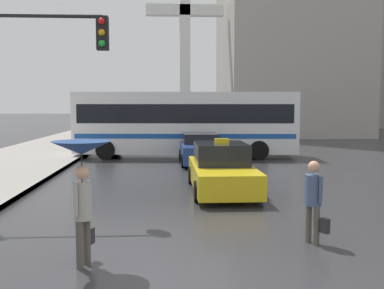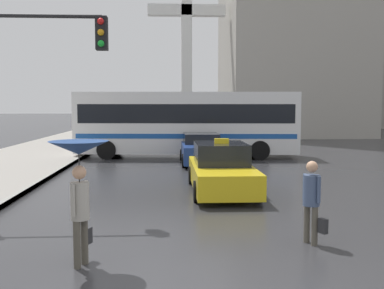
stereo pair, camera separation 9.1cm
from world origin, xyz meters
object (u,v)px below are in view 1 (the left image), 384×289
object	(u,v)px
taxi	(221,170)
traffic_light	(25,68)
sedan_red	(200,149)
pedestrian_with_umbrella	(82,168)
pedestrian_man	(314,197)
monument_cross	(185,38)
city_bus	(186,121)

from	to	relation	value
taxi	traffic_light	distance (m)	6.49
sedan_red	traffic_light	xyz separation A→B (m)	(-5.02, -9.74, 2.93)
taxi	pedestrian_with_umbrella	size ratio (longest dim) A/B	2.26
pedestrian_man	traffic_light	bearing A→B (deg)	-137.76
traffic_light	monument_cross	bearing A→B (deg)	79.59
taxi	city_bus	size ratio (longest dim) A/B	0.41
taxi	monument_cross	world-z (taller)	monument_cross
sedan_red	monument_cross	bearing A→B (deg)	-90.25
traffic_light	monument_cross	size ratio (longest dim) A/B	0.34
sedan_red	pedestrian_man	distance (m)	12.56
sedan_red	monument_cross	distance (m)	19.63
pedestrian_man	traffic_light	distance (m)	7.30
city_bus	pedestrian_man	size ratio (longest dim) A/B	7.05
city_bus	pedestrian_man	world-z (taller)	city_bus
traffic_light	taxi	bearing A→B (deg)	28.04
pedestrian_man	monument_cross	xyz separation A→B (m)	(-1.13, 30.50, 7.54)
sedan_red	city_bus	distance (m)	2.81
taxi	pedestrian_man	size ratio (longest dim) A/B	2.92
taxi	city_bus	xyz separation A→B (m)	(-0.68, 9.48, 1.19)
city_bus	monument_cross	distance (m)	16.89
pedestrian_with_umbrella	pedestrian_man	distance (m)	4.40
monument_cross	city_bus	bearing A→B (deg)	-92.43
pedestrian_with_umbrella	traffic_light	xyz separation A→B (m)	(-1.99, 3.72, 1.93)
taxi	sedan_red	world-z (taller)	taxi
sedan_red	pedestrian_with_umbrella	bearing A→B (deg)	77.33
sedan_red	pedestrian_man	xyz separation A→B (m)	(1.20, -12.49, 0.28)
sedan_red	monument_cross	size ratio (longest dim) A/B	0.32
pedestrian_man	traffic_light	size ratio (longest dim) A/B	0.32
taxi	pedestrian_with_umbrella	world-z (taller)	pedestrian_with_umbrella
sedan_red	pedestrian_with_umbrella	size ratio (longest dim) A/B	2.27
taxi	monument_cross	distance (m)	26.20
taxi	sedan_red	xyz separation A→B (m)	(-0.10, 7.02, -0.03)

